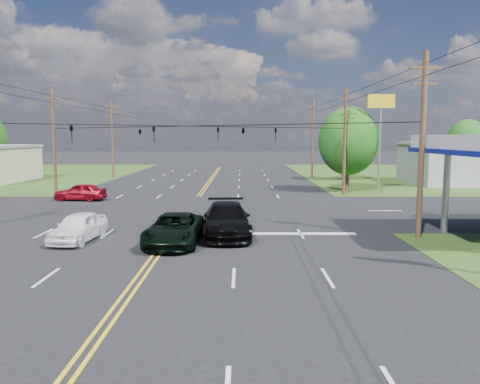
{
  "coord_description": "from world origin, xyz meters",
  "views": [
    {
      "loc": [
        3.79,
        -20.95,
        5.23
      ],
      "look_at": [
        3.7,
        6.0,
        2.06
      ],
      "focal_mm": 35.0,
      "sensor_mm": 36.0,
      "label": 1
    }
  ],
  "objects_px": {
    "tree_right_a": "(348,141)",
    "pickup_white": "(78,227)",
    "suv_black": "(227,220)",
    "pole_ne": "(345,141)",
    "pole_left_far": "(112,138)",
    "tree_far_r": "(467,142)",
    "pole_se": "(422,143)",
    "retail_ne": "(473,164)",
    "pole_right_far": "(313,138)",
    "pickup_dkgreen": "(174,229)",
    "tree_right_b": "(346,146)",
    "pole_nw": "(54,141)"
  },
  "relations": [
    {
      "from": "pickup_white",
      "to": "retail_ne",
      "type": "bearing_deg",
      "value": 47.06
    },
    {
      "from": "retail_ne",
      "to": "pickup_white",
      "type": "bearing_deg",
      "value": -139.18
    },
    {
      "from": "pole_ne",
      "to": "pickup_white",
      "type": "bearing_deg",
      "value": -132.93
    },
    {
      "from": "tree_far_r",
      "to": "suv_black",
      "type": "height_order",
      "value": "tree_far_r"
    },
    {
      "from": "pole_se",
      "to": "pole_ne",
      "type": "relative_size",
      "value": 1.0
    },
    {
      "from": "pole_nw",
      "to": "pole_left_far",
      "type": "xyz_separation_m",
      "value": [
        0.0,
        19.0,
        0.25
      ]
    },
    {
      "from": "tree_far_r",
      "to": "tree_right_b",
      "type": "bearing_deg",
      "value": -161.08
    },
    {
      "from": "pole_ne",
      "to": "pole_left_far",
      "type": "relative_size",
      "value": 0.95
    },
    {
      "from": "tree_far_r",
      "to": "suv_black",
      "type": "xyz_separation_m",
      "value": [
        -31.0,
        -38.5,
        -3.67
      ]
    },
    {
      "from": "pickup_white",
      "to": "pole_nw",
      "type": "bearing_deg",
      "value": 120.74
    },
    {
      "from": "tree_right_b",
      "to": "pickup_white",
      "type": "bearing_deg",
      "value": -121.83
    },
    {
      "from": "tree_right_b",
      "to": "tree_far_r",
      "type": "distance_m",
      "value": 18.5
    },
    {
      "from": "pole_ne",
      "to": "pole_left_far",
      "type": "height_order",
      "value": "pole_left_far"
    },
    {
      "from": "retail_ne",
      "to": "tree_right_a",
      "type": "relative_size",
      "value": 1.71
    },
    {
      "from": "tree_right_a",
      "to": "pickup_white",
      "type": "height_order",
      "value": "tree_right_a"
    },
    {
      "from": "pole_se",
      "to": "pole_nw",
      "type": "bearing_deg",
      "value": 145.3
    },
    {
      "from": "retail_ne",
      "to": "tree_right_a",
      "type": "height_order",
      "value": "tree_right_a"
    },
    {
      "from": "pole_se",
      "to": "tree_right_b",
      "type": "height_order",
      "value": "pole_se"
    },
    {
      "from": "pole_ne",
      "to": "pole_left_far",
      "type": "bearing_deg",
      "value": 143.84
    },
    {
      "from": "tree_right_a",
      "to": "tree_far_r",
      "type": "height_order",
      "value": "tree_right_a"
    },
    {
      "from": "pole_nw",
      "to": "tree_far_r",
      "type": "distance_m",
      "value": 51.48
    },
    {
      "from": "pole_se",
      "to": "tree_right_b",
      "type": "bearing_deg",
      "value": 83.95
    },
    {
      "from": "tree_right_a",
      "to": "tree_right_b",
      "type": "distance_m",
      "value": 12.27
    },
    {
      "from": "retail_ne",
      "to": "pole_nw",
      "type": "bearing_deg",
      "value": -165.65
    },
    {
      "from": "pickup_dkgreen",
      "to": "pole_left_far",
      "type": "bearing_deg",
      "value": 111.47
    },
    {
      "from": "tree_right_b",
      "to": "tree_far_r",
      "type": "relative_size",
      "value": 0.93
    },
    {
      "from": "tree_far_r",
      "to": "pole_nw",
      "type": "bearing_deg",
      "value": -155.92
    },
    {
      "from": "retail_ne",
      "to": "pickup_dkgreen",
      "type": "distance_m",
      "value": 42.41
    },
    {
      "from": "pole_ne",
      "to": "pole_right_far",
      "type": "bearing_deg",
      "value": 90.0
    },
    {
      "from": "tree_right_a",
      "to": "pole_ne",
      "type": "bearing_deg",
      "value": -108.43
    },
    {
      "from": "pickup_dkgreen",
      "to": "tree_right_b",
      "type": "bearing_deg",
      "value": 67.19
    },
    {
      "from": "pole_se",
      "to": "tree_right_b",
      "type": "relative_size",
      "value": 1.34
    },
    {
      "from": "pickup_dkgreen",
      "to": "suv_black",
      "type": "relative_size",
      "value": 0.89
    },
    {
      "from": "retail_ne",
      "to": "pole_ne",
      "type": "xyz_separation_m",
      "value": [
        -17.0,
        -11.0,
        2.72
      ]
    },
    {
      "from": "pole_se",
      "to": "pole_right_far",
      "type": "bearing_deg",
      "value": 90.0
    },
    {
      "from": "suv_black",
      "to": "pickup_white",
      "type": "relative_size",
      "value": 1.42
    },
    {
      "from": "pole_nw",
      "to": "pole_right_far",
      "type": "relative_size",
      "value": 0.95
    },
    {
      "from": "pole_ne",
      "to": "tree_right_a",
      "type": "relative_size",
      "value": 1.16
    },
    {
      "from": "tree_far_r",
      "to": "pole_se",
      "type": "bearing_deg",
      "value": -118.3
    },
    {
      "from": "pickup_dkgreen",
      "to": "pickup_white",
      "type": "bearing_deg",
      "value": 174.36
    },
    {
      "from": "pole_nw",
      "to": "suv_black",
      "type": "distance_m",
      "value": 24.05
    },
    {
      "from": "pole_left_far",
      "to": "pickup_dkgreen",
      "type": "xyz_separation_m",
      "value": [
        13.5,
        -38.43,
        -4.42
      ]
    },
    {
      "from": "pole_right_far",
      "to": "pole_nw",
      "type": "bearing_deg",
      "value": -143.84
    },
    {
      "from": "pole_nw",
      "to": "suv_black",
      "type": "xyz_separation_m",
      "value": [
        16.0,
        -17.5,
        -4.04
      ]
    },
    {
      "from": "pole_left_far",
      "to": "tree_far_r",
      "type": "height_order",
      "value": "pole_left_far"
    },
    {
      "from": "tree_right_b",
      "to": "pickup_dkgreen",
      "type": "bearing_deg",
      "value": -114.92
    },
    {
      "from": "pole_nw",
      "to": "pole_right_far",
      "type": "bearing_deg",
      "value": 36.16
    },
    {
      "from": "pole_se",
      "to": "pickup_white",
      "type": "relative_size",
      "value": 2.24
    },
    {
      "from": "pole_se",
      "to": "pole_nw",
      "type": "xyz_separation_m",
      "value": [
        -26.0,
        18.0,
        0.0
      ]
    },
    {
      "from": "suv_black",
      "to": "pickup_white",
      "type": "bearing_deg",
      "value": -173.37
    }
  ]
}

